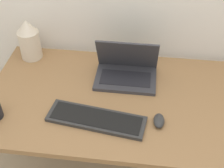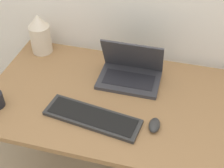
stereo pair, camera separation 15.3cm
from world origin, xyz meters
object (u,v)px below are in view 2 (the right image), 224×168
Objects in this scene: keyboard at (92,117)px; vase at (40,34)px; mouse at (154,125)px; laptop at (130,71)px.

vase reaches higher than keyboard.
mouse is 0.37× the size of vase.
keyboard is at bearing -44.76° from vase.
laptop is at bearing 71.94° from keyboard.
vase is (-0.58, 0.12, 0.07)m from laptop.
mouse is (0.30, 0.02, 0.01)m from keyboard.
keyboard is 1.97× the size of vase.
laptop is at bearing -12.08° from vase.
keyboard is 5.35× the size of mouse.
mouse is at bearing 3.81° from keyboard.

